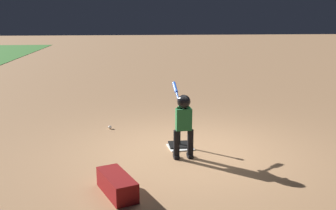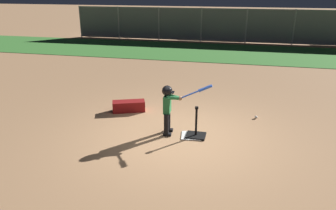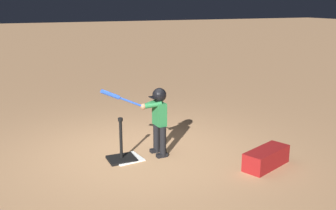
{
  "view_description": "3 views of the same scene",
  "coord_description": "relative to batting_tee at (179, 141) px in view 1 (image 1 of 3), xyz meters",
  "views": [
    {
      "loc": [
        -6.71,
        1.06,
        2.41
      ],
      "look_at": [
        0.34,
        0.33,
        0.8
      ],
      "focal_mm": 42.0,
      "sensor_mm": 36.0,
      "label": 1
    },
    {
      "loc": [
        1.2,
        -6.39,
        3.16
      ],
      "look_at": [
        -0.32,
        0.21,
        0.65
      ],
      "focal_mm": 35.0,
      "sensor_mm": 36.0,
      "label": 2
    },
    {
      "loc": [
        1.98,
        5.76,
        2.44
      ],
      "look_at": [
        -0.37,
        0.38,
        0.9
      ],
      "focal_mm": 42.0,
      "sensor_mm": 36.0,
      "label": 3
    }
  ],
  "objects": [
    {
      "name": "home_plate",
      "position": [
        -0.09,
        -0.01,
        -0.09
      ],
      "size": [
        0.49,
        0.49,
        0.02
      ],
      "primitive_type": "cube",
      "rotation": [
        0.0,
        0.0,
        0.13
      ],
      "color": "white",
      "rests_on": "ground_plane"
    },
    {
      "name": "baseball",
      "position": [
        1.32,
        1.36,
        -0.06
      ],
      "size": [
        0.07,
        0.07,
        0.07
      ],
      "primitive_type": "sphere",
      "color": "white",
      "rests_on": "ground_plane"
    },
    {
      "name": "batting_tee",
      "position": [
        0.0,
        0.0,
        0.0
      ],
      "size": [
        0.43,
        0.38,
        0.7
      ],
      "color": "black",
      "rests_on": "ground_plane"
    },
    {
      "name": "ground_plane",
      "position": [
        -0.33,
        -0.12,
        -0.1
      ],
      "size": [
        90.0,
        90.0,
        0.0
      ],
      "primitive_type": "plane",
      "color": "#AD7F56"
    },
    {
      "name": "batter_child",
      "position": [
        -0.61,
        0.02,
        0.62
      ],
      "size": [
        1.08,
        0.36,
        1.2
      ],
      "color": "black",
      "rests_on": "ground_plane"
    },
    {
      "name": "equipment_bag",
      "position": [
        -1.95,
        1.13,
        0.04
      ],
      "size": [
        0.9,
        0.6,
        0.28
      ],
      "primitive_type": "cube",
      "rotation": [
        0.0,
        0.0,
        0.37
      ],
      "color": "maroon",
      "rests_on": "ground_plane"
    }
  ]
}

